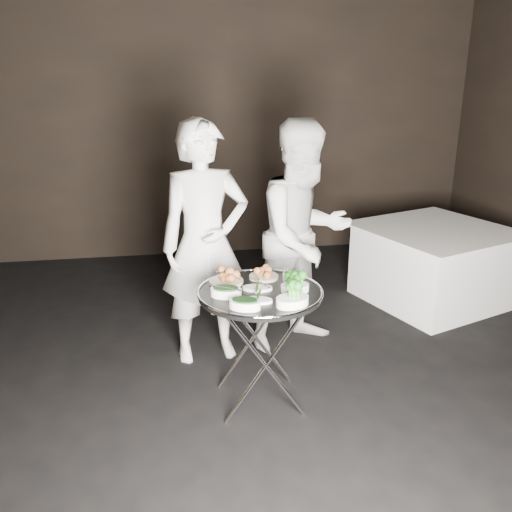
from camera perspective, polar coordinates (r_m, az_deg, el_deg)
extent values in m
cube|color=black|center=(3.43, 1.44, -18.26)|extent=(6.00, 7.00, 0.05)
cube|color=black|center=(6.26, -4.76, 13.74)|extent=(6.00, 0.05, 3.00)
cylinder|color=silver|center=(3.31, 1.02, -11.47)|extent=(0.52, 0.02, 0.76)
cylinder|color=silver|center=(3.31, 1.02, -11.47)|extent=(0.52, 0.02, 0.76)
cylinder|color=silver|center=(3.65, -0.13, -8.39)|extent=(0.52, 0.02, 0.76)
cylinder|color=silver|center=(3.65, -0.13, -8.39)|extent=(0.52, 0.02, 0.76)
cylinder|color=silver|center=(3.30, -3.31, -4.77)|extent=(0.02, 0.44, 0.02)
cylinder|color=silver|center=(3.37, 4.10, -4.27)|extent=(0.02, 0.44, 0.02)
cylinder|color=black|center=(3.31, 0.43, -3.96)|extent=(0.76, 0.76, 0.03)
torus|color=silver|center=(3.30, 0.43, -3.71)|extent=(0.77, 0.77, 0.02)
cylinder|color=beige|center=(3.43, -3.15, -2.71)|extent=(0.22, 0.22, 0.02)
cylinder|color=beige|center=(3.51, 0.82, -2.21)|extent=(0.19, 0.19, 0.02)
cylinder|color=white|center=(3.47, 3.86, -2.23)|extent=(0.13, 0.13, 0.05)
cylinder|color=silver|center=(3.41, -3.02, -2.04)|extent=(0.14, 0.16, 0.01)
cylinder|color=silver|center=(3.49, 0.65, -1.54)|extent=(0.07, 0.20, 0.01)
cylinder|color=silver|center=(3.45, 3.83, -1.81)|extent=(0.07, 0.20, 0.01)
cylinder|color=silver|center=(3.21, -3.29, -3.39)|extent=(0.18, 0.12, 0.01)
cylinder|color=silver|center=(3.28, 4.38, -2.91)|extent=(0.12, 0.18, 0.01)
cylinder|color=silver|center=(3.29, 0.41, -2.77)|extent=(0.09, 0.19, 0.01)
imported|color=silver|center=(3.87, -5.38, 1.25)|extent=(0.70, 0.51, 1.76)
imported|color=silver|center=(4.08, 5.11, 2.04)|extent=(1.03, 0.93, 1.74)
cube|color=white|center=(5.28, 18.11, -0.97)|extent=(1.09, 1.09, 0.68)
cube|color=white|center=(5.18, 18.50, 2.68)|extent=(1.23, 1.23, 0.02)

